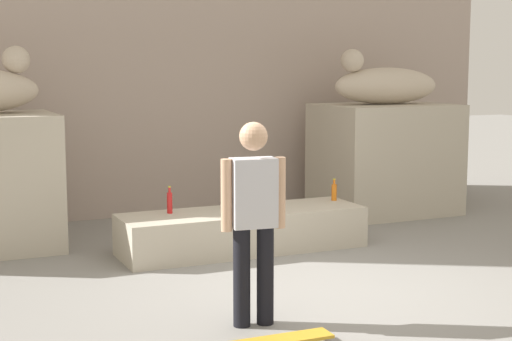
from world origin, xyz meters
TOP-DOWN VIEW (x-y plane):
  - ground_plane at (0.00, 0.00)m, footprint 40.00×40.00m
  - facade_wall at (0.00, 4.57)m, footprint 10.43×0.60m
  - pedestal_right at (2.79, 3.10)m, footprint 1.85×1.38m
  - statue_reclining_right at (2.75, 3.10)m, footprint 1.63×0.65m
  - ledge_block at (0.00, 1.77)m, footprint 2.83×0.85m
  - skater at (-0.94, -0.63)m, footprint 0.54×0.24m
  - skateboard at (-0.96, -1.20)m, footprint 0.80×0.22m
  - bottle_orange at (1.28, 1.93)m, footprint 0.07×0.07m
  - bottle_green at (-0.12, 1.95)m, footprint 0.06×0.06m
  - bottle_red at (-0.81, 1.95)m, footprint 0.06×0.06m

SIDE VIEW (x-z plane):
  - ground_plane at x=0.00m, z-range 0.00..0.00m
  - skateboard at x=-0.96m, z-range 0.02..0.10m
  - ledge_block at x=0.00m, z-range 0.00..0.47m
  - bottle_orange at x=1.28m, z-range 0.44..0.71m
  - bottle_red at x=-0.81m, z-range 0.44..0.75m
  - bottle_green at x=-0.12m, z-range 0.44..0.77m
  - pedestal_right at x=2.79m, z-range 0.00..1.56m
  - skater at x=-0.94m, z-range 0.09..1.76m
  - statue_reclining_right at x=2.75m, z-range 1.46..2.24m
  - facade_wall at x=0.00m, z-range 0.00..6.03m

